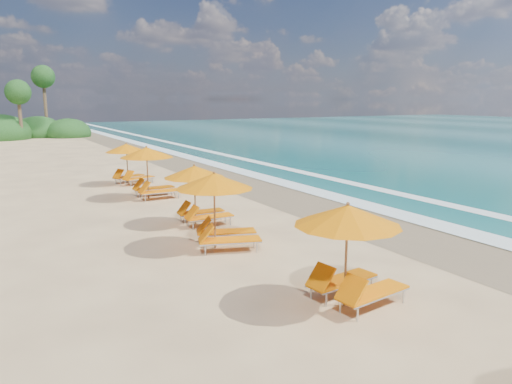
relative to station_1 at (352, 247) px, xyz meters
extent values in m
plane|color=#D8B47F|center=(1.39, 6.43, -1.25)|extent=(160.00, 160.00, 0.00)
cube|color=olive|center=(5.39, 6.43, -1.25)|extent=(4.00, 160.00, 0.01)
cube|color=white|center=(6.89, 6.43, -1.22)|extent=(1.20, 160.00, 0.01)
cube|color=white|center=(9.89, 6.43, -1.23)|extent=(0.80, 160.00, 0.01)
cylinder|color=olive|center=(-0.17, -0.02, -0.18)|extent=(0.05, 0.05, 2.14)
cone|color=orange|center=(-0.17, -0.02, 0.70)|extent=(2.44, 2.44, 0.43)
sphere|color=olive|center=(-0.17, -0.02, 0.94)|extent=(0.08, 0.08, 0.08)
cylinder|color=olive|center=(-0.83, 4.95, -0.17)|extent=(0.05, 0.05, 2.17)
cone|color=orange|center=(-0.83, 4.95, 0.73)|extent=(2.84, 2.84, 0.44)
sphere|color=olive|center=(-0.83, 4.95, 0.97)|extent=(0.08, 0.08, 0.08)
cylinder|color=olive|center=(-0.29, 7.71, -0.24)|extent=(0.05, 0.05, 2.02)
cone|color=orange|center=(-0.29, 7.71, 0.60)|extent=(2.17, 2.17, 0.41)
sphere|color=olive|center=(-0.29, 7.71, 0.83)|extent=(0.07, 0.07, 0.07)
cylinder|color=olive|center=(-0.34, 12.87, -0.15)|extent=(0.06, 0.06, 2.21)
cone|color=orange|center=(-0.34, 12.87, 0.77)|extent=(2.28, 2.28, 0.44)
sphere|color=olive|center=(-0.34, 12.87, 1.02)|extent=(0.08, 0.08, 0.08)
cylinder|color=olive|center=(-0.16, 16.80, -0.23)|extent=(0.05, 0.05, 2.04)
cone|color=orange|center=(-0.16, 16.80, 0.62)|extent=(2.73, 2.73, 0.41)
sphere|color=olive|center=(-0.16, 16.80, 0.85)|extent=(0.07, 0.07, 0.07)
ellipsoid|color=#163D14|center=(-4.61, 51.43, -0.63)|extent=(6.40, 6.40, 4.16)
ellipsoid|color=#163D14|center=(-0.61, 53.43, -0.70)|extent=(5.60, 5.60, 3.64)
ellipsoid|color=#163D14|center=(2.39, 51.43, -0.76)|extent=(5.00, 5.00, 3.25)
cylinder|color=brown|center=(-2.61, 49.43, 1.25)|extent=(0.36, 0.36, 5.00)
sphere|color=#163D14|center=(-2.61, 49.43, 3.75)|extent=(2.60, 2.60, 2.60)
cylinder|color=brown|center=(0.39, 53.43, 2.15)|extent=(0.36, 0.36, 6.80)
sphere|color=#163D14|center=(0.39, 53.43, 5.55)|extent=(2.60, 2.60, 2.60)
camera|label=1|loc=(-6.48, -7.28, 3.01)|focal=33.66mm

